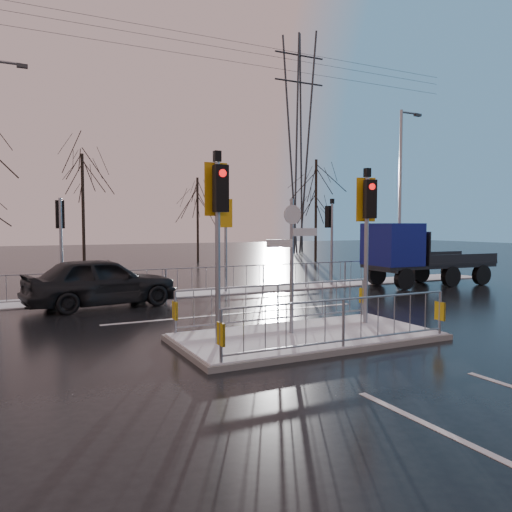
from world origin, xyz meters
name	(u,v)px	position (x,y,z in m)	size (l,w,h in m)	color
ground	(307,340)	(0.00, 0.00, 0.00)	(120.00, 120.00, 0.00)	black
snow_verge	(187,293)	(0.00, 8.60, 0.02)	(30.00, 2.00, 0.04)	silver
lane_markings	(315,343)	(0.00, -0.33, 0.00)	(8.00, 11.38, 0.01)	silver
traffic_island	(306,323)	(-0.01, 0.01, 0.39)	(6.00, 3.04, 4.15)	#62625E
far_kerb_fixtures	(198,268)	(0.29, 8.09, 1.02)	(18.00, 0.65, 3.83)	gray
car_far_lane	(102,282)	(-3.44, 6.87, 0.81)	(1.92, 4.77, 1.63)	black
flatbed_truck	(408,253)	(9.26, 6.62, 1.44)	(5.93, 2.42, 2.70)	black
tree_far_a	(83,188)	(-2.00, 22.00, 4.82)	(3.75, 3.75, 7.08)	black
tree_far_b	(198,203)	(6.00, 24.00, 4.18)	(3.25, 3.25, 6.14)	black
tree_far_c	(316,190)	(14.00, 21.00, 5.15)	(4.00, 4.00, 7.55)	black
street_lamp_right	(401,188)	(10.57, 8.50, 4.39)	(1.25, 0.18, 8.00)	gray
pylon_wires	(288,132)	(16.88, 30.00, 11.03)	(70.00, 2.38, 19.97)	#2D3033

